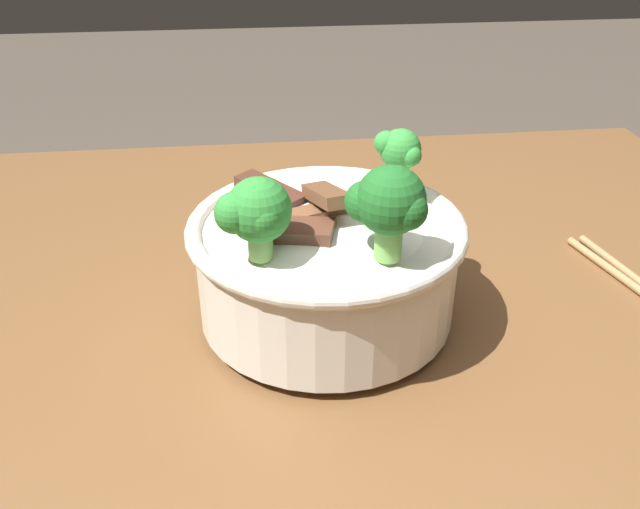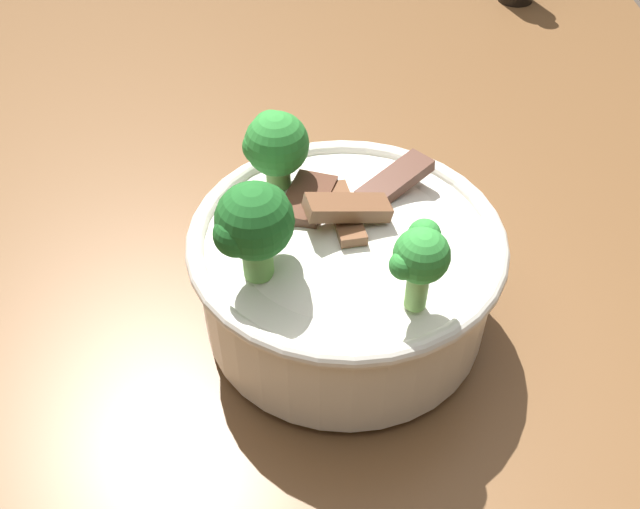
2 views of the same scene
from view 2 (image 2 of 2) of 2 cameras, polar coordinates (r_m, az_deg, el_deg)
dining_table at (r=0.66m, az=-9.59°, el=-4.43°), size 1.12×1.02×0.78m
rice_bowl at (r=0.46m, az=1.86°, el=-0.71°), size 0.20×0.20×0.15m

